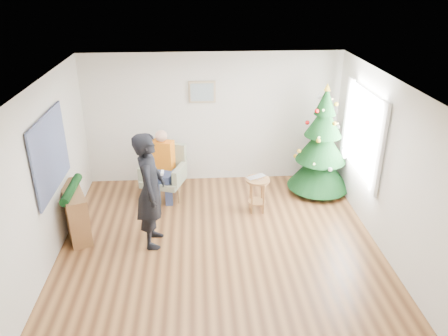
{
  "coord_description": "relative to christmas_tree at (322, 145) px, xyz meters",
  "views": [
    {
      "loc": [
        -0.31,
        -5.71,
        4.02
      ],
      "look_at": [
        0.1,
        0.6,
        1.1
      ],
      "focal_mm": 35.0,
      "sensor_mm": 36.0,
      "label": 1
    }
  ],
  "objects": [
    {
      "name": "armchair",
      "position": [
        -2.98,
        -0.0,
        -0.6
      ],
      "size": [
        0.9,
        0.88,
        1.0
      ],
      "rotation": [
        0.0,
        0.0,
        -0.33
      ],
      "color": "gray",
      "rests_on": "floor"
    },
    {
      "name": "game_controller",
      "position": [
        -2.87,
        -1.6,
        0.27
      ],
      "size": [
        0.04,
        0.13,
        0.04
      ],
      "primitive_type": "cube",
      "rotation": [
        0.0,
        0.0,
        -0.02
      ],
      "color": "white",
      "rests_on": "standing_man"
    },
    {
      "name": "stool",
      "position": [
        -1.3,
        -0.69,
        -0.64
      ],
      "size": [
        0.43,
        0.43,
        0.64
      ],
      "rotation": [
        0.0,
        0.0,
        0.14
      ],
      "color": "brown",
      "rests_on": "floor"
    },
    {
      "name": "wall_front",
      "position": [
        -2.02,
        -4.29,
        0.33
      ],
      "size": [
        5.0,
        0.0,
        5.0
      ],
      "primitive_type": "plane",
      "rotation": [
        -1.57,
        0.0,
        0.0
      ],
      "color": "silver",
      "rests_on": "floor"
    },
    {
      "name": "floor",
      "position": [
        -2.02,
        -1.79,
        -0.97
      ],
      "size": [
        5.0,
        5.0,
        0.0
      ],
      "primitive_type": "plane",
      "color": "brown",
      "rests_on": "ground"
    },
    {
      "name": "ceiling",
      "position": [
        -2.02,
        -1.79,
        1.63
      ],
      "size": [
        5.0,
        5.0,
        0.0
      ],
      "primitive_type": "plane",
      "rotation": [
        3.14,
        0.0,
        0.0
      ],
      "color": "white",
      "rests_on": "wall_back"
    },
    {
      "name": "garland",
      "position": [
        -4.35,
        -1.23,
        -0.15
      ],
      "size": [
        0.14,
        0.9,
        0.14
      ],
      "primitive_type": "cylinder",
      "rotation": [
        1.57,
        0.0,
        0.0
      ],
      "color": "black",
      "rests_on": "console"
    },
    {
      "name": "seated_person",
      "position": [
        -3.0,
        -0.06,
        -0.29
      ],
      "size": [
        0.52,
        0.67,
        1.31
      ],
      "rotation": [
        0.0,
        0.0,
        -0.33
      ],
      "color": "navy",
      "rests_on": "armchair"
    },
    {
      "name": "tapestry",
      "position": [
        -4.48,
        -1.49,
        0.58
      ],
      "size": [
        0.03,
        1.5,
        1.15
      ],
      "primitive_type": "cube",
      "color": "black",
      "rests_on": "wall_left"
    },
    {
      "name": "laptop",
      "position": [
        -1.3,
        -0.69,
        -0.31
      ],
      "size": [
        0.42,
        0.37,
        0.03
      ],
      "primitive_type": "imported",
      "rotation": [
        0.0,
        0.0,
        0.49
      ],
      "color": "silver",
      "rests_on": "stool"
    },
    {
      "name": "framed_picture",
      "position": [
        -2.22,
        0.67,
        0.88
      ],
      "size": [
        0.52,
        0.05,
        0.42
      ],
      "color": "tan",
      "rests_on": "wall_back"
    },
    {
      "name": "console",
      "position": [
        -4.35,
        -1.23,
        -0.57
      ],
      "size": [
        0.66,
        1.04,
        0.8
      ],
      "primitive_type": "cube",
      "rotation": [
        0.0,
        0.0,
        0.4
      ],
      "color": "brown",
      "rests_on": "floor"
    },
    {
      "name": "window_panel",
      "position": [
        0.45,
        -0.79,
        0.53
      ],
      "size": [
        0.04,
        1.3,
        1.4
      ],
      "primitive_type": "cube",
      "color": "white",
      "rests_on": "wall_right"
    },
    {
      "name": "wall_left",
      "position": [
        -4.52,
        -1.79,
        0.33
      ],
      "size": [
        0.0,
        5.0,
        5.0
      ],
      "primitive_type": "plane",
      "rotation": [
        1.57,
        0.0,
        1.57
      ],
      "color": "silver",
      "rests_on": "floor"
    },
    {
      "name": "wall_right",
      "position": [
        0.48,
        -1.79,
        0.33
      ],
      "size": [
        0.0,
        5.0,
        5.0
      ],
      "primitive_type": "plane",
      "rotation": [
        1.57,
        0.0,
        -1.57
      ],
      "color": "silver",
      "rests_on": "floor"
    },
    {
      "name": "christmas_tree",
      "position": [
        0.0,
        0.0,
        0.0
      ],
      "size": [
        1.19,
        1.19,
        2.15
      ],
      "rotation": [
        0.0,
        0.0,
        0.2
      ],
      "color": "#3F2816",
      "rests_on": "floor"
    },
    {
      "name": "curtains",
      "position": [
        0.42,
        -0.79,
        0.53
      ],
      "size": [
        0.05,
        1.75,
        1.5
      ],
      "color": "white",
      "rests_on": "wall_right"
    },
    {
      "name": "wall_back",
      "position": [
        -2.02,
        0.71,
        0.33
      ],
      "size": [
        5.0,
        0.0,
        5.0
      ],
      "primitive_type": "plane",
      "rotation": [
        1.57,
        0.0,
        0.0
      ],
      "color": "silver",
      "rests_on": "floor"
    },
    {
      "name": "standing_man",
      "position": [
        -3.07,
        -1.57,
        -0.04
      ],
      "size": [
        0.46,
        0.69,
        1.86
      ],
      "primitive_type": "imported",
      "rotation": [
        0.0,
        0.0,
        1.55
      ],
      "color": "black",
      "rests_on": "floor"
    }
  ]
}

